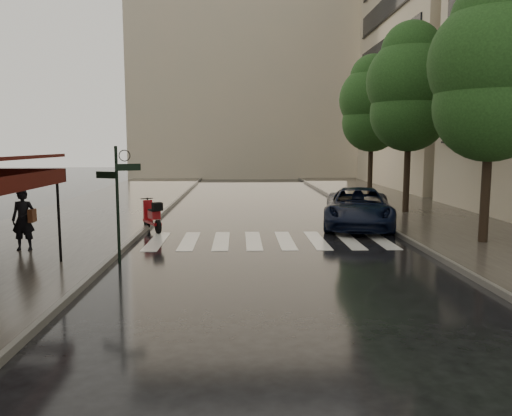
{
  "coord_description": "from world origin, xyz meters",
  "views": [
    {
      "loc": [
        1.98,
        -10.08,
        3.14
      ],
      "look_at": [
        2.45,
        3.52,
        1.4
      ],
      "focal_mm": 35.0,
      "sensor_mm": 36.0,
      "label": 1
    }
  ],
  "objects": [
    {
      "name": "curb_far",
      "position": [
        7.45,
        12.0,
        0.07
      ],
      "size": [
        0.12,
        60.0,
        0.16
      ],
      "primitive_type": "cube",
      "color": "#595651",
      "rests_on": "ground"
    },
    {
      "name": "curb_near",
      "position": [
        -1.45,
        12.0,
        0.07
      ],
      "size": [
        0.12,
        60.0,
        0.16
      ],
      "primitive_type": "cube",
      "color": "#595651",
      "rests_on": "ground"
    },
    {
      "name": "scooter",
      "position": [
        -1.16,
        7.95,
        0.53
      ],
      "size": [
        0.99,
        1.59,
        1.15
      ],
      "rotation": [
        0.0,
        0.0,
        0.49
      ],
      "color": "black",
      "rests_on": "ground"
    },
    {
      "name": "parked_car",
      "position": [
        6.53,
        8.63,
        0.75
      ],
      "size": [
        3.52,
        5.76,
        1.49
      ],
      "primitive_type": "imported",
      "rotation": [
        0.0,
        0.0,
        -0.21
      ],
      "color": "black",
      "rests_on": "ground"
    },
    {
      "name": "tree_mid",
      "position": [
        9.5,
        12.0,
        5.59
      ],
      "size": [
        3.8,
        3.8,
        8.34
      ],
      "color": "black",
      "rests_on": "sidewalk_far"
    },
    {
      "name": "tree_far",
      "position": [
        9.7,
        19.0,
        5.46
      ],
      "size": [
        3.8,
        3.8,
        8.16
      ],
      "color": "black",
      "rests_on": "sidewalk_far"
    },
    {
      "name": "pedestrian_with_umbrella",
      "position": [
        -4.18,
        4.21,
        1.78
      ],
      "size": [
        1.08,
        1.1,
        2.51
      ],
      "rotation": [
        0.0,
        0.0,
        0.03
      ],
      "color": "black",
      "rests_on": "sidewalk_near"
    },
    {
      "name": "crosswalk",
      "position": [
        2.98,
        6.0,
        0.01
      ],
      "size": [
        7.85,
        3.2,
        0.01
      ],
      "color": "silver",
      "rests_on": "ground"
    },
    {
      "name": "sidewalk_near",
      "position": [
        -4.5,
        12.0,
        0.06
      ],
      "size": [
        6.0,
        60.0,
        0.12
      ],
      "primitive_type": "cube",
      "color": "#38332D",
      "rests_on": "ground"
    },
    {
      "name": "haussmann_far",
      "position": [
        16.5,
        26.0,
        9.25
      ],
      "size": [
        8.0,
        16.0,
        18.5
      ],
      "primitive_type": "cube",
      "color": "#BEAD91",
      "rests_on": "ground"
    },
    {
      "name": "signpost",
      "position": [
        -1.19,
        3.0,
        1.83
      ],
      "size": [
        1.17,
        0.29,
        3.1
      ],
      "color": "black",
      "rests_on": "ground"
    },
    {
      "name": "sidewalk_far",
      "position": [
        10.25,
        12.0,
        0.06
      ],
      "size": [
        5.5,
        60.0,
        0.12
      ],
      "primitive_type": "cube",
      "color": "#38332D",
      "rests_on": "ground"
    },
    {
      "name": "backdrop_building",
      "position": [
        3.0,
        38.0,
        10.0
      ],
      "size": [
        22.0,
        6.0,
        20.0
      ],
      "primitive_type": "cube",
      "color": "#BEAD91",
      "rests_on": "ground"
    },
    {
      "name": "tree_near",
      "position": [
        9.6,
        5.0,
        5.32
      ],
      "size": [
        3.8,
        3.8,
        7.99
      ],
      "color": "black",
      "rests_on": "sidewalk_far"
    },
    {
      "name": "ground",
      "position": [
        0.0,
        0.0,
        0.0
      ],
      "size": [
        120.0,
        120.0,
        0.0
      ],
      "primitive_type": "plane",
      "color": "black",
      "rests_on": "ground"
    }
  ]
}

